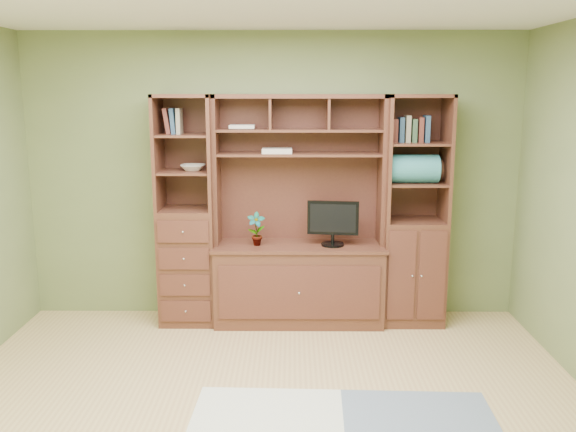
{
  "coord_description": "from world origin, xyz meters",
  "views": [
    {
      "loc": [
        0.17,
        -3.55,
        2.08
      ],
      "look_at": [
        0.14,
        1.2,
        1.1
      ],
      "focal_mm": 38.0,
      "sensor_mm": 36.0,
      "label": 1
    }
  ],
  "objects_px": {
    "left_tower": "(187,211)",
    "monitor": "(333,215)",
    "center_hutch": "(299,212)",
    "right_tower": "(414,211)"
  },
  "relations": [
    {
      "from": "left_tower",
      "to": "monitor",
      "type": "height_order",
      "value": "left_tower"
    },
    {
      "from": "monitor",
      "to": "left_tower",
      "type": "bearing_deg",
      "value": -176.07
    },
    {
      "from": "center_hutch",
      "to": "monitor",
      "type": "bearing_deg",
      "value": -6.68
    },
    {
      "from": "left_tower",
      "to": "monitor",
      "type": "distance_m",
      "value": 1.3
    },
    {
      "from": "left_tower",
      "to": "right_tower",
      "type": "xyz_separation_m",
      "value": [
        2.02,
        0.0,
        0.0
      ]
    },
    {
      "from": "left_tower",
      "to": "right_tower",
      "type": "relative_size",
      "value": 1.0
    },
    {
      "from": "center_hutch",
      "to": "right_tower",
      "type": "relative_size",
      "value": 1.0
    },
    {
      "from": "center_hutch",
      "to": "monitor",
      "type": "distance_m",
      "value": 0.3
    },
    {
      "from": "center_hutch",
      "to": "left_tower",
      "type": "height_order",
      "value": "same"
    },
    {
      "from": "center_hutch",
      "to": "right_tower",
      "type": "height_order",
      "value": "same"
    }
  ]
}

